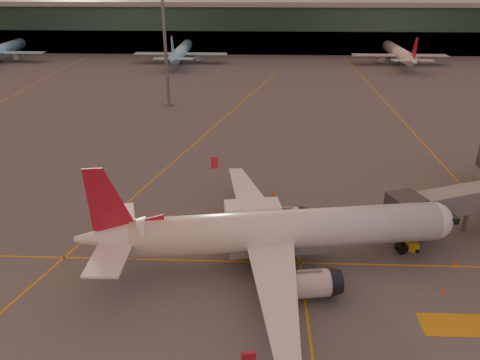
{
  "coord_description": "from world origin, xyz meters",
  "views": [
    {
      "loc": [
        0.19,
        -37.04,
        29.1
      ],
      "look_at": [
        -1.85,
        15.21,
        5.0
      ],
      "focal_mm": 35.0,
      "sensor_mm": 36.0,
      "label": 1
    }
  ],
  "objects_px": {
    "catering_truck": "(253,220)",
    "gpu_cart": "(410,246)",
    "main_airplane": "(274,232)",
    "pushback_tug": "(369,230)"
  },
  "relations": [
    {
      "from": "catering_truck",
      "to": "gpu_cart",
      "type": "relative_size",
      "value": 3.29
    },
    {
      "from": "catering_truck",
      "to": "pushback_tug",
      "type": "height_order",
      "value": "catering_truck"
    },
    {
      "from": "main_airplane",
      "to": "catering_truck",
      "type": "distance_m",
      "value": 5.25
    },
    {
      "from": "catering_truck",
      "to": "gpu_cart",
      "type": "xyz_separation_m",
      "value": [
        17.68,
        -1.33,
        -2.21
      ]
    },
    {
      "from": "main_airplane",
      "to": "pushback_tug",
      "type": "bearing_deg",
      "value": 20.01
    },
    {
      "from": "catering_truck",
      "to": "main_airplane",
      "type": "bearing_deg",
      "value": -72.52
    },
    {
      "from": "main_airplane",
      "to": "gpu_cart",
      "type": "distance_m",
      "value": 16.09
    },
    {
      "from": "catering_truck",
      "to": "pushback_tug",
      "type": "xyz_separation_m",
      "value": [
        13.77,
        1.75,
        -2.1
      ]
    },
    {
      "from": "gpu_cart",
      "to": "catering_truck",
      "type": "bearing_deg",
      "value": -174.77
    },
    {
      "from": "catering_truck",
      "to": "pushback_tug",
      "type": "bearing_deg",
      "value": -1.79
    }
  ]
}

